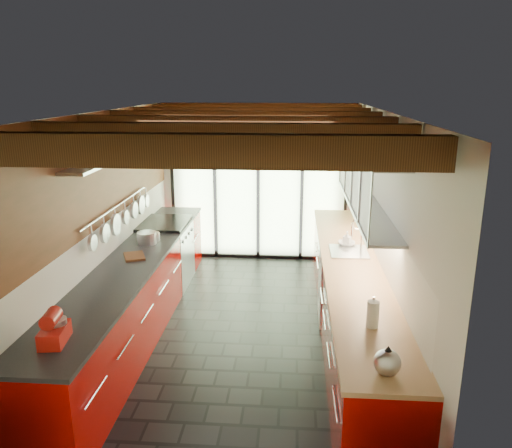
# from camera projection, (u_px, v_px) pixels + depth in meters

# --- Properties ---
(ground) EXTENTS (5.50, 5.50, 0.00)m
(ground) POSITION_uv_depth(u_px,v_px,m) (242.00, 332.00, 6.03)
(ground) COLOR black
(ground) RESTS_ON ground
(room_shell) EXTENTS (5.50, 5.50, 5.50)m
(room_shell) POSITION_uv_depth(u_px,v_px,m) (241.00, 199.00, 5.58)
(room_shell) COLOR silver
(room_shell) RESTS_ON ground
(ceiling_beams) EXTENTS (3.14, 5.06, 4.90)m
(ceiling_beams) POSITION_uv_depth(u_px,v_px,m) (244.00, 123.00, 5.72)
(ceiling_beams) COLOR #593316
(ceiling_beams) RESTS_ON ground
(glass_door) EXTENTS (2.95, 0.10, 2.90)m
(glass_door) POSITION_uv_depth(u_px,v_px,m) (258.00, 162.00, 8.16)
(glass_door) COLOR #C6EAAD
(glass_door) RESTS_ON ground
(left_counter) EXTENTS (0.68, 5.00, 0.92)m
(left_counter) POSITION_uv_depth(u_px,v_px,m) (136.00, 294.00, 6.00)
(left_counter) COLOR #9E0500
(left_counter) RESTS_ON ground
(range_stove) EXTENTS (0.66, 0.90, 0.97)m
(range_stove) POSITION_uv_depth(u_px,v_px,m) (166.00, 253.00, 7.39)
(range_stove) COLOR silver
(range_stove) RESTS_ON ground
(right_counter) EXTENTS (0.68, 5.00, 0.92)m
(right_counter) POSITION_uv_depth(u_px,v_px,m) (350.00, 300.00, 5.81)
(right_counter) COLOR #9E0500
(right_counter) RESTS_ON ground
(sink_assembly) EXTENTS (0.45, 0.52, 0.43)m
(sink_assembly) POSITION_uv_depth(u_px,v_px,m) (350.00, 249.00, 6.06)
(sink_assembly) COLOR silver
(sink_assembly) RESTS_ON right_counter
(upper_cabinets_right) EXTENTS (0.34, 3.00, 3.00)m
(upper_cabinets_right) POSITION_uv_depth(u_px,v_px,m) (367.00, 178.00, 5.71)
(upper_cabinets_right) COLOR silver
(upper_cabinets_right) RESTS_ON ground
(left_wall_fixtures) EXTENTS (0.28, 2.60, 0.96)m
(left_wall_fixtures) POSITION_uv_depth(u_px,v_px,m) (120.00, 181.00, 5.93)
(left_wall_fixtures) COLOR silver
(left_wall_fixtures) RESTS_ON ground
(stand_mixer) EXTENTS (0.22, 0.33, 0.28)m
(stand_mixer) POSITION_uv_depth(u_px,v_px,m) (54.00, 329.00, 3.93)
(stand_mixer) COLOR red
(stand_mixer) RESTS_ON left_counter
(pot_large) EXTENTS (0.28, 0.28, 0.15)m
(pot_large) POSITION_uv_depth(u_px,v_px,m) (147.00, 238.00, 6.36)
(pot_large) COLOR silver
(pot_large) RESTS_ON left_counter
(pot_small) EXTENTS (0.32, 0.32, 0.10)m
(pot_small) POSITION_uv_depth(u_px,v_px,m) (150.00, 237.00, 6.50)
(pot_small) COLOR silver
(pot_small) RESTS_ON left_counter
(cutting_board) EXTENTS (0.33, 0.37, 0.03)m
(cutting_board) POSITION_uv_depth(u_px,v_px,m) (134.00, 256.00, 5.88)
(cutting_board) COLOR brown
(cutting_board) RESTS_ON left_counter
(kettle) EXTENTS (0.23, 0.26, 0.23)m
(kettle) POSITION_uv_depth(u_px,v_px,m) (387.00, 361.00, 3.50)
(kettle) COLOR silver
(kettle) RESTS_ON right_counter
(paper_towel) EXTENTS (0.13, 0.13, 0.28)m
(paper_towel) POSITION_uv_depth(u_px,v_px,m) (373.00, 315.00, 4.16)
(paper_towel) COLOR white
(paper_towel) RESTS_ON right_counter
(soap_bottle) EXTENTS (0.12, 0.12, 0.20)m
(soap_bottle) POSITION_uv_depth(u_px,v_px,m) (347.00, 239.00, 6.25)
(soap_bottle) COLOR silver
(soap_bottle) RESTS_ON right_counter
(bowl) EXTENTS (0.22, 0.22, 0.05)m
(bowl) POSITION_uv_depth(u_px,v_px,m) (346.00, 244.00, 6.30)
(bowl) COLOR silver
(bowl) RESTS_ON right_counter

